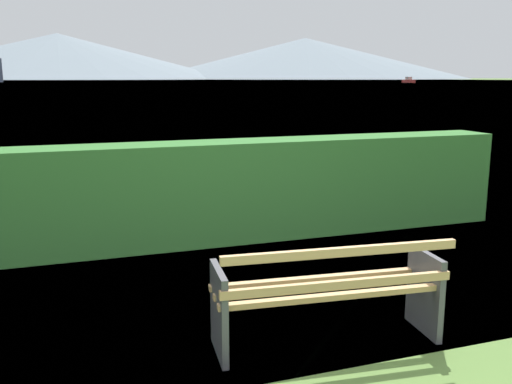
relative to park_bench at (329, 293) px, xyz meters
The scene contains 6 objects.
ground_plane 0.43m from the park_bench, 84.51° to the left, with size 1400.00×1400.00×0.00m, color #567A38.
water_surface 309.61m from the park_bench, 90.00° to the left, with size 620.00×620.00×0.00m, color #6B8EA3.
park_bench is the anchor object (origin of this frame).
hedge_row 3.07m from the park_bench, 89.89° to the left, with size 7.78×0.65×1.27m, color #387A33.
sailboat_mid 210.68m from the park_bench, 55.81° to the left, with size 2.87×6.54×2.12m.
distant_hills 582.61m from the park_bench, 88.82° to the left, with size 839.93×361.77×43.43m.
Camera 1 is at (-1.87, -3.73, 2.06)m, focal length 39.45 mm.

